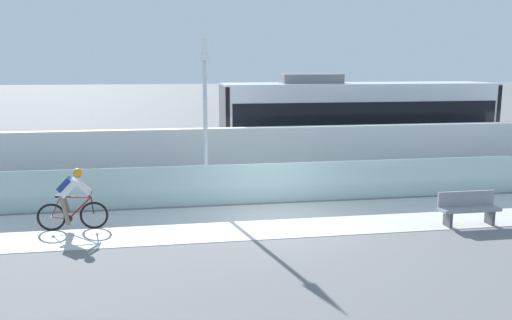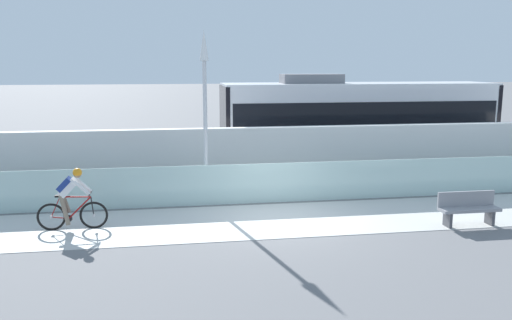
# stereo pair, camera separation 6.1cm
# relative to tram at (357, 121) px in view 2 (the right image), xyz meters

# --- Properties ---
(ground_plane) EXTENTS (200.00, 200.00, 0.00)m
(ground_plane) POSITION_rel_tram_xyz_m (-4.67, -6.85, -1.89)
(ground_plane) COLOR slate
(bike_path_deck) EXTENTS (32.00, 3.20, 0.01)m
(bike_path_deck) POSITION_rel_tram_xyz_m (-4.67, -6.85, -1.89)
(bike_path_deck) COLOR beige
(bike_path_deck) RESTS_ON ground
(glass_parapet) EXTENTS (32.00, 0.05, 1.23)m
(glass_parapet) POSITION_rel_tram_xyz_m (-4.67, -5.00, -1.28)
(glass_parapet) COLOR silver
(glass_parapet) RESTS_ON ground
(concrete_barrier_wall) EXTENTS (32.00, 0.36, 2.12)m
(concrete_barrier_wall) POSITION_rel_tram_xyz_m (-4.67, -3.20, -0.83)
(concrete_barrier_wall) COLOR silver
(concrete_barrier_wall) RESTS_ON ground
(tram_rail_near) EXTENTS (32.00, 0.08, 0.01)m
(tram_rail_near) POSITION_rel_tram_xyz_m (-4.67, -0.72, -1.89)
(tram_rail_near) COLOR #595654
(tram_rail_near) RESTS_ON ground
(tram_rail_far) EXTENTS (32.00, 0.08, 0.01)m
(tram_rail_far) POSITION_rel_tram_xyz_m (-4.67, 0.72, -1.89)
(tram_rail_far) COLOR #595654
(tram_rail_far) RESTS_ON ground
(tram) EXTENTS (11.06, 2.54, 3.81)m
(tram) POSITION_rel_tram_xyz_m (0.00, 0.00, 0.00)
(tram) COLOR silver
(tram) RESTS_ON ground
(cyclist_on_bike) EXTENTS (1.77, 0.58, 1.61)m
(cyclist_on_bike) POSITION_rel_tram_xyz_m (-10.09, -6.85, -1.09)
(cyclist_on_bike) COLOR black
(cyclist_on_bike) RESTS_ON ground
(lamp_post_antenna) EXTENTS (0.28, 0.28, 5.20)m
(lamp_post_antenna) POSITION_rel_tram_xyz_m (-6.50, -4.70, 1.40)
(lamp_post_antenna) COLOR gray
(lamp_post_antenna) RESTS_ON ground
(bench) EXTENTS (1.60, 0.45, 0.89)m
(bench) POSITION_rel_tram_xyz_m (0.15, -8.14, -1.41)
(bench) COLOR gray
(bench) RESTS_ON ground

